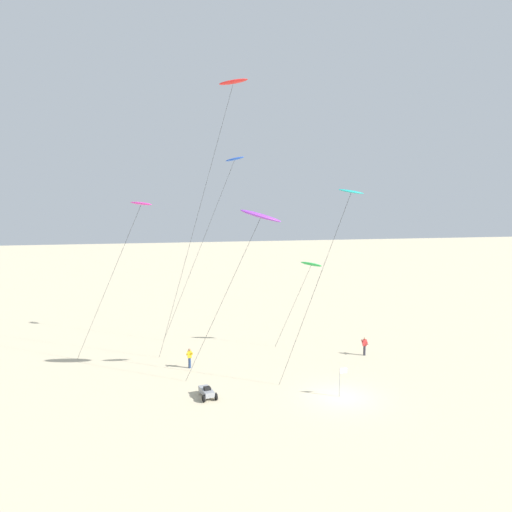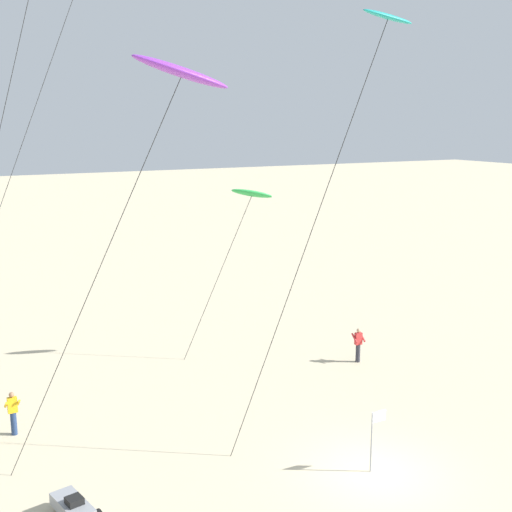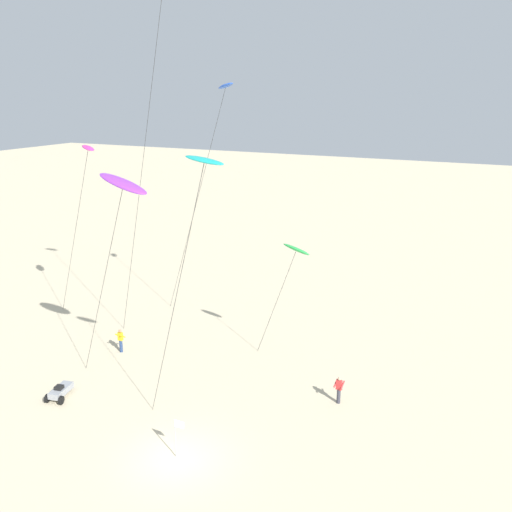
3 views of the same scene
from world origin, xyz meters
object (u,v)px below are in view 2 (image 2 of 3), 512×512
at_px(kite_flyer_middle, 358,344).
at_px(kite_flyer_nearest, 13,412).
at_px(kite_green, 251,195).
at_px(kite_teal, 383,30).
at_px(beach_buggy, 73,508).
at_px(kite_purple, 181,74).
at_px(marker_flag, 375,429).

bearing_deg(kite_flyer_middle, kite_flyer_nearest, -179.30).
relative_size(kite_green, kite_flyer_nearest, 5.05).
height_order(kite_teal, beach_buggy, kite_teal).
xyz_separation_m(kite_teal, kite_flyer_nearest, (-11.12, 6.71, -13.32)).
bearing_deg(kite_teal, kite_flyer_nearest, 148.88).
relative_size(kite_green, beach_buggy, 3.97).
xyz_separation_m(kite_purple, kite_flyer_nearest, (-5.01, 4.79, -11.90)).
relative_size(kite_purple, kite_flyer_nearest, 8.07).
relative_size(kite_flyer_middle, marker_flag, 0.80).
height_order(kite_teal, kite_flyer_nearest, kite_teal).
relative_size(kite_teal, kite_flyer_nearest, 8.91).
relative_size(kite_purple, kite_flyer_middle, 8.07).
bearing_deg(kite_flyer_nearest, kite_teal, -31.12).
bearing_deg(kite_green, kite_teal, -92.75).
bearing_deg(marker_flag, beach_buggy, 169.54).
xyz_separation_m(kite_flyer_middle, marker_flag, (-5.53, -8.43, 0.60)).
height_order(kite_teal, kite_flyer_middle, kite_teal).
height_order(kite_flyer_middle, beach_buggy, kite_flyer_middle).
distance_m(kite_flyer_nearest, beach_buggy, 6.55).
relative_size(kite_purple, beach_buggy, 6.34).
relative_size(kite_flyer_nearest, kite_flyer_middle, 1.00).
relative_size(kite_flyer_nearest, marker_flag, 0.80).
bearing_deg(marker_flag, kite_teal, 59.21).
distance_m(kite_purple, marker_flag, 12.91).
height_order(kite_teal, marker_flag, kite_teal).
bearing_deg(kite_purple, kite_flyer_nearest, 136.30).
distance_m(kite_purple, beach_buggy, 13.19).
distance_m(kite_flyer_middle, beach_buggy, 16.43).
relative_size(kite_teal, kite_flyer_middle, 8.91).
bearing_deg(marker_flag, kite_flyer_nearest, 141.12).
xyz_separation_m(beach_buggy, marker_flag, (9.47, -1.75, 1.06)).
xyz_separation_m(kite_green, marker_flag, (-1.39, -11.58, -6.46)).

